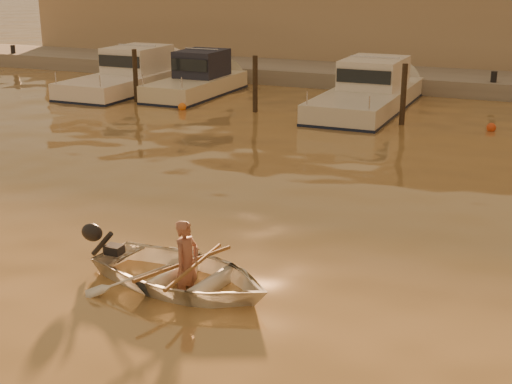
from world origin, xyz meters
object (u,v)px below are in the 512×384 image
at_px(moored_boat_0, 129,75).
at_px(moored_boat_2, 368,92).
at_px(person, 187,264).
at_px(moored_boat_1, 196,80).
at_px(dinghy, 182,274).
at_px(waterfront_building, 470,23).

distance_m(moored_boat_0, moored_boat_2, 10.29).
distance_m(person, moored_boat_0, 19.84).
relative_size(moored_boat_0, moored_boat_1, 1.28).
relative_size(moored_boat_1, moored_boat_2, 0.73).
bearing_deg(dinghy, waterfront_building, 6.68).
bearing_deg(moored_boat_1, dinghy, -62.48).
bearing_deg(dinghy, moored_boat_2, 12.64).
distance_m(person, waterfront_building, 27.14).
distance_m(moored_boat_1, waterfront_building, 14.37).
xyz_separation_m(dinghy, person, (0.10, -0.01, 0.21)).
bearing_deg(moored_boat_0, person, -54.08).
distance_m(person, moored_boat_1, 18.16).
height_order(dinghy, moored_boat_2, moored_boat_2).
height_order(person, waterfront_building, waterfront_building).
bearing_deg(moored_boat_2, person, -85.21).
height_order(dinghy, person, person).
bearing_deg(waterfront_building, moored_boat_0, -138.10).
relative_size(dinghy, person, 2.22).
bearing_deg(person, moored_boat_1, 35.97).
relative_size(person, moored_boat_2, 0.17).
relative_size(moored_boat_0, waterfront_building, 0.17).
relative_size(dinghy, moored_boat_2, 0.38).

